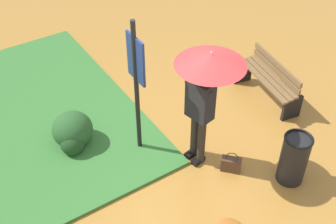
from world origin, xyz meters
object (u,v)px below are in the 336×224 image
handbag (231,164)px  info_sign_post (136,74)px  trash_bin (294,159)px  park_bench (269,80)px  person_with_umbrella (206,81)px

handbag → info_sign_post: bearing=-142.4°
trash_bin → park_bench: bearing=147.2°
person_with_umbrella → park_bench: person_with_umbrella is taller
handbag → trash_bin: size_ratio=0.44×
park_bench → handbag: bearing=-58.7°
person_with_umbrella → park_bench: 2.35m
person_with_umbrella → trash_bin: person_with_umbrella is taller
handbag → park_bench: size_ratio=0.26×
park_bench → trash_bin: trash_bin is taller
person_with_umbrella → handbag: 1.51m
park_bench → info_sign_post: bearing=-93.5°
person_with_umbrella → handbag: size_ratio=5.53×
person_with_umbrella → info_sign_post: 1.00m
info_sign_post → handbag: bearing=37.6°
person_with_umbrella → trash_bin: bearing=41.6°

